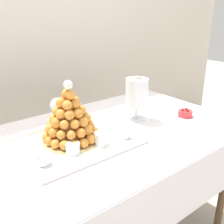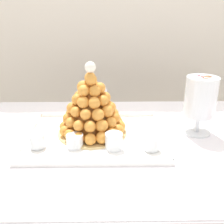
% 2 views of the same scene
% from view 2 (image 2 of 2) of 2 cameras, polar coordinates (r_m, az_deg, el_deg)
% --- Properties ---
extents(backdrop_wall, '(4.80, 0.10, 2.50)m').
position_cam_2_polar(backdrop_wall, '(1.96, 2.95, 22.38)').
color(backdrop_wall, silver).
rests_on(backdrop_wall, ground_plane).
extents(buffet_table, '(1.44, 0.87, 0.75)m').
position_cam_2_polar(buffet_table, '(1.08, 5.83, -10.16)').
color(buffet_table, brown).
rests_on(buffet_table, ground_plane).
extents(serving_tray, '(0.54, 0.42, 0.02)m').
position_cam_2_polar(serving_tray, '(1.03, -3.75, -5.37)').
color(serving_tray, white).
rests_on(serving_tray, buffet_table).
extents(croquembouche, '(0.27, 0.27, 0.29)m').
position_cam_2_polar(croquembouche, '(1.00, -4.52, 0.97)').
color(croquembouche, tan).
rests_on(croquembouche, serving_tray).
extents(dessert_cup_left, '(0.06, 0.06, 0.05)m').
position_cam_2_polar(dessert_cup_left, '(0.97, -16.23, -6.28)').
color(dessert_cup_left, silver).
rests_on(dessert_cup_left, serving_tray).
extents(dessert_cup_mid_left, '(0.06, 0.06, 0.05)m').
position_cam_2_polar(dessert_cup_mid_left, '(0.94, -8.25, -6.44)').
color(dessert_cup_mid_left, silver).
rests_on(dessert_cup_mid_left, serving_tray).
extents(dessert_cup_centre, '(0.06, 0.06, 0.06)m').
position_cam_2_polar(dessert_cup_centre, '(0.92, 0.41, -6.59)').
color(dessert_cup_centre, silver).
rests_on(dessert_cup_centre, serving_tray).
extents(dessert_cup_mid_right, '(0.06, 0.06, 0.05)m').
position_cam_2_polar(dessert_cup_mid_right, '(0.93, 8.71, -6.89)').
color(dessert_cup_mid_right, silver).
rests_on(dessert_cup_mid_right, serving_tray).
extents(macaron_goblet, '(0.12, 0.12, 0.25)m').
position_cam_2_polar(macaron_goblet, '(1.07, 19.09, 3.07)').
color(macaron_goblet, white).
rests_on(macaron_goblet, buffet_table).
extents(wine_glass, '(0.07, 0.07, 0.17)m').
position_cam_2_polar(wine_glass, '(1.15, -2.93, 4.25)').
color(wine_glass, silver).
rests_on(wine_glass, buffet_table).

